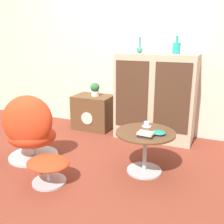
{
  "coord_description": "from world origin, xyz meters",
  "views": [
    {
      "loc": [
        1.45,
        -2.42,
        1.44
      ],
      "look_at": [
        0.24,
        0.4,
        0.55
      ],
      "focal_mm": 42.0,
      "sensor_mm": 36.0,
      "label": 1
    }
  ],
  "objects_px": {
    "ottoman": "(48,166)",
    "teacup": "(147,125)",
    "book_stack": "(146,134)",
    "coffee_table": "(145,144)",
    "potted_plant": "(95,89)",
    "sideboard": "(155,97)",
    "egg_chair": "(30,130)",
    "bowl": "(159,133)",
    "vase_leftmost": "(140,49)",
    "vase_inner_left": "(176,48)",
    "tv_console": "(93,112)"
  },
  "relations": [
    {
      "from": "coffee_table",
      "to": "potted_plant",
      "type": "distance_m",
      "value": 1.59
    },
    {
      "from": "teacup",
      "to": "book_stack",
      "type": "relative_size",
      "value": 0.6
    },
    {
      "from": "vase_leftmost",
      "to": "ottoman",
      "type": "bearing_deg",
      "value": -103.88
    },
    {
      "from": "coffee_table",
      "to": "vase_inner_left",
      "type": "bearing_deg",
      "value": 85.4
    },
    {
      "from": "sideboard",
      "to": "ottoman",
      "type": "relative_size",
      "value": 2.7
    },
    {
      "from": "potted_plant",
      "to": "bowl",
      "type": "bearing_deg",
      "value": -40.06
    },
    {
      "from": "egg_chair",
      "to": "book_stack",
      "type": "xyz_separation_m",
      "value": [
        1.38,
        0.11,
        0.11
      ]
    },
    {
      "from": "ottoman",
      "to": "book_stack",
      "type": "bearing_deg",
      "value": 29.15
    },
    {
      "from": "vase_inner_left",
      "to": "book_stack",
      "type": "bearing_deg",
      "value": -92.39
    },
    {
      "from": "coffee_table",
      "to": "teacup",
      "type": "bearing_deg",
      "value": 102.78
    },
    {
      "from": "coffee_table",
      "to": "vase_leftmost",
      "type": "distance_m",
      "value": 1.47
    },
    {
      "from": "ottoman",
      "to": "vase_inner_left",
      "type": "distance_m",
      "value": 2.19
    },
    {
      "from": "book_stack",
      "to": "bowl",
      "type": "height_order",
      "value": "book_stack"
    },
    {
      "from": "vase_leftmost",
      "to": "teacup",
      "type": "xyz_separation_m",
      "value": [
        0.38,
        -0.87,
        -0.78
      ]
    },
    {
      "from": "egg_chair",
      "to": "book_stack",
      "type": "height_order",
      "value": "egg_chair"
    },
    {
      "from": "ottoman",
      "to": "bowl",
      "type": "bearing_deg",
      "value": 31.55
    },
    {
      "from": "ottoman",
      "to": "teacup",
      "type": "relative_size",
      "value": 4.38
    },
    {
      "from": "vase_leftmost",
      "to": "book_stack",
      "type": "distance_m",
      "value": 1.48
    },
    {
      "from": "sideboard",
      "to": "book_stack",
      "type": "distance_m",
      "value": 1.19
    },
    {
      "from": "book_stack",
      "to": "vase_leftmost",
      "type": "bearing_deg",
      "value": 111.2
    },
    {
      "from": "egg_chair",
      "to": "book_stack",
      "type": "distance_m",
      "value": 1.39
    },
    {
      "from": "tv_console",
      "to": "vase_leftmost",
      "type": "height_order",
      "value": "vase_leftmost"
    },
    {
      "from": "coffee_table",
      "to": "bowl",
      "type": "distance_m",
      "value": 0.22
    },
    {
      "from": "egg_chair",
      "to": "ottoman",
      "type": "xyz_separation_m",
      "value": [
        0.52,
        -0.37,
        -0.19
      ]
    },
    {
      "from": "tv_console",
      "to": "egg_chair",
      "type": "relative_size",
      "value": 0.73
    },
    {
      "from": "egg_chair",
      "to": "ottoman",
      "type": "height_order",
      "value": "egg_chair"
    },
    {
      "from": "vase_inner_left",
      "to": "ottoman",
      "type": "bearing_deg",
      "value": -118.88
    },
    {
      "from": "vase_inner_left",
      "to": "potted_plant",
      "type": "height_order",
      "value": "vase_inner_left"
    },
    {
      "from": "bowl",
      "to": "book_stack",
      "type": "bearing_deg",
      "value": -133.23
    },
    {
      "from": "vase_leftmost",
      "to": "potted_plant",
      "type": "height_order",
      "value": "vase_leftmost"
    },
    {
      "from": "bowl",
      "to": "teacup",
      "type": "bearing_deg",
      "value": 134.96
    },
    {
      "from": "egg_chair",
      "to": "bowl",
      "type": "relative_size",
      "value": 5.5
    },
    {
      "from": "potted_plant",
      "to": "coffee_table",
      "type": "bearing_deg",
      "value": -43.14
    },
    {
      "from": "potted_plant",
      "to": "ottoman",
      "type": "bearing_deg",
      "value": -79.52
    },
    {
      "from": "ottoman",
      "to": "book_stack",
      "type": "height_order",
      "value": "book_stack"
    },
    {
      "from": "bowl",
      "to": "sideboard",
      "type": "bearing_deg",
      "value": 106.28
    },
    {
      "from": "sideboard",
      "to": "book_stack",
      "type": "xyz_separation_m",
      "value": [
        0.2,
        -1.17,
        -0.12
      ]
    },
    {
      "from": "vase_inner_left",
      "to": "bowl",
      "type": "distance_m",
      "value": 1.33
    },
    {
      "from": "vase_inner_left",
      "to": "bowl",
      "type": "xyz_separation_m",
      "value": [
        0.06,
        -1.06,
        -0.81
      ]
    },
    {
      "from": "tv_console",
      "to": "vase_inner_left",
      "type": "bearing_deg",
      "value": -0.87
    },
    {
      "from": "vase_inner_left",
      "to": "book_stack",
      "type": "distance_m",
      "value": 1.42
    },
    {
      "from": "vase_leftmost",
      "to": "bowl",
      "type": "relative_size",
      "value": 1.49
    },
    {
      "from": "potted_plant",
      "to": "teacup",
      "type": "relative_size",
      "value": 2.04
    },
    {
      "from": "sideboard",
      "to": "ottoman",
      "type": "bearing_deg",
      "value": -111.91
    },
    {
      "from": "ottoman",
      "to": "vase_inner_left",
      "type": "bearing_deg",
      "value": 61.12
    },
    {
      "from": "sideboard",
      "to": "coffee_table",
      "type": "bearing_deg",
      "value": -81.03
    },
    {
      "from": "tv_console",
      "to": "ottoman",
      "type": "distance_m",
      "value": 1.71
    },
    {
      "from": "teacup",
      "to": "book_stack",
      "type": "bearing_deg",
      "value": -75.99
    },
    {
      "from": "potted_plant",
      "to": "vase_inner_left",
      "type": "bearing_deg",
      "value": -0.92
    },
    {
      "from": "teacup",
      "to": "vase_leftmost",
      "type": "bearing_deg",
      "value": 113.5
    }
  ]
}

